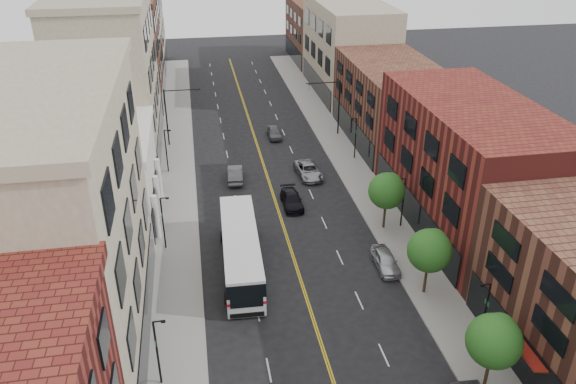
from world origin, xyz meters
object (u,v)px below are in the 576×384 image
city_bus (241,249)px  car_lane_a (292,200)px  car_lane_behind (235,174)px  car_lane_b (308,170)px  car_parked_far (386,260)px  car_lane_c (274,132)px

city_bus → car_lane_a: city_bus is taller
car_lane_behind → car_lane_a: size_ratio=0.98×
car_lane_behind → car_lane_b: car_lane_behind is taller
car_lane_b → car_lane_a: bearing=-119.4°
car_lane_behind → car_lane_b: (8.22, -0.36, -0.03)m
car_parked_far → car_lane_c: bearing=99.8°
car_lane_c → car_lane_b: bearing=-80.3°
car_parked_far → car_lane_a: 13.38m
car_lane_behind → car_lane_b: bearing=-178.5°
city_bus → car_parked_far: bearing=-7.4°
car_lane_behind → car_lane_c: 13.26m
city_bus → car_lane_c: (7.16, 28.57, -1.29)m
car_parked_far → car_lane_c: car_parked_far is taller
car_lane_a → car_lane_b: 7.15m
city_bus → car_lane_b: 18.91m
car_lane_behind → car_lane_b: size_ratio=0.87×
car_lane_a → car_lane_c: 18.58m
car_parked_far → car_lane_behind: size_ratio=0.93×
car_parked_far → car_lane_a: size_ratio=0.92×
car_lane_b → city_bus: bearing=-123.1°
car_lane_c → car_parked_far: bearing=-80.8°
car_lane_a → car_lane_c: size_ratio=1.13×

